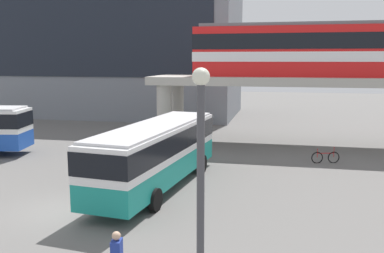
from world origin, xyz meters
The scene contains 7 objects.
ground_plane centered at (0.00, 10.00, 0.00)m, with size 120.00×120.00×0.00m, color #605E5B.
station_building centered at (-10.03, 31.72, 8.57)m, with size 27.69×13.96×17.14m.
elevated_platform centered at (13.82, 16.30, 4.36)m, with size 29.19×5.61×5.12m.
train centered at (13.31, 16.30, 7.09)m, with size 21.76×2.96×3.84m.
bus_main centered at (2.99, 3.85, 1.99)m, with size 3.84×11.26×3.22m.
bicycle_red centered at (11.74, 10.96, 0.36)m, with size 1.74×0.55×1.04m.
lamp_post centered at (7.40, -7.65, 3.66)m, with size 0.36×0.36×6.19m.
Camera 1 is at (8.95, -15.78, 6.34)m, focal length 39.51 mm.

